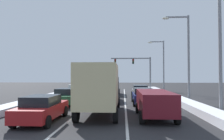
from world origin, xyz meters
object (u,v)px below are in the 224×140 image
sedan_tan_center_lane_second (109,94)px  street_lamp_right_mid (185,51)px  traffic_light_gantry (138,66)px  sedan_gray_right_lane_third (140,91)px  street_lamp_right_far (161,61)px  box_truck_center_lane_nearest (101,87)px  suv_charcoal_center_lane_third (112,87)px  street_lamp_right_near (215,37)px  suv_maroon_right_lane_nearest (155,102)px  sedan_navy_right_lane_second (143,96)px  sedan_red_left_lane_nearest (42,108)px  suv_white_left_lane_third (81,89)px  sedan_green_left_lane_second (67,96)px

sedan_tan_center_lane_second → street_lamp_right_mid: size_ratio=0.52×
street_lamp_right_mid → traffic_light_gantry: bearing=100.5°
sedan_gray_right_lane_third → street_lamp_right_far: bearing=63.8°
box_truck_center_lane_nearest → sedan_tan_center_lane_second: bearing=89.6°
suv_charcoal_center_lane_third → box_truck_center_lane_nearest: bearing=-89.8°
traffic_light_gantry → street_lamp_right_far: size_ratio=0.90×
street_lamp_right_near → suv_maroon_right_lane_nearest: bearing=-170.7°
suv_maroon_right_lane_nearest → sedan_navy_right_lane_second: suv_maroon_right_lane_nearest is taller
sedan_gray_right_lane_third → sedan_tan_center_lane_second: size_ratio=1.00×
suv_maroon_right_lane_nearest → suv_charcoal_center_lane_third: bearing=103.0°
traffic_light_gantry → street_lamp_right_far: 6.05m
sedan_red_left_lane_nearest → suv_white_left_lane_third: size_ratio=0.92×
box_truck_center_lane_nearest → suv_white_left_lane_third: box_truck_center_lane_nearest is taller
suv_white_left_lane_third → sedan_navy_right_lane_second: bearing=-36.9°
sedan_green_left_lane_second → street_lamp_right_mid: bearing=9.7°
sedan_green_left_lane_second → street_lamp_right_far: size_ratio=0.54×
sedan_tan_center_lane_second → suv_charcoal_center_lane_third: bearing=90.8°
suv_maroon_right_lane_nearest → street_lamp_right_far: bearing=78.1°
sedan_gray_right_lane_third → traffic_light_gantry: bearing=87.0°
street_lamp_right_near → street_lamp_right_mid: street_lamp_right_near is taller
sedan_navy_right_lane_second → street_lamp_right_mid: size_ratio=0.52×
sedan_gray_right_lane_third → sedan_red_left_lane_nearest: size_ratio=1.00×
sedan_navy_right_lane_second → sedan_green_left_lane_second: bearing=-172.7°
box_truck_center_lane_nearest → street_lamp_right_mid: size_ratio=0.83×
sedan_green_left_lane_second → traffic_light_gantry: size_ratio=0.60×
sedan_navy_right_lane_second → suv_charcoal_center_lane_third: suv_charcoal_center_lane_third is taller
suv_white_left_lane_third → street_lamp_right_near: bearing=-44.0°
suv_white_left_lane_third → traffic_light_gantry: traffic_light_gantry is taller
sedan_tan_center_lane_second → traffic_light_gantry: 17.83m
sedan_gray_right_lane_third → sedan_tan_center_lane_second: (-3.55, -3.44, 0.00)m
suv_charcoal_center_lane_third → street_lamp_right_near: bearing=-62.7°
sedan_gray_right_lane_third → sedan_navy_right_lane_second: bearing=-92.0°
street_lamp_right_mid → suv_charcoal_center_lane_third: bearing=133.0°
sedan_green_left_lane_second → suv_charcoal_center_lane_third: bearing=70.9°
sedan_gray_right_lane_third → street_lamp_right_mid: size_ratio=0.52×
box_truck_center_lane_nearest → suv_white_left_lane_third: size_ratio=1.47×
suv_charcoal_center_lane_third → sedan_red_left_lane_nearest: size_ratio=1.09×
suv_white_left_lane_third → sedan_green_left_lane_second: bearing=-90.5°
box_truck_center_lane_nearest → sedan_red_left_lane_nearest: (-3.15, -2.25, -1.14)m
sedan_gray_right_lane_third → box_truck_center_lane_nearest: size_ratio=0.63×
sedan_navy_right_lane_second → sedan_green_left_lane_second: size_ratio=1.00×
sedan_green_left_lane_second → suv_white_left_lane_third: (0.05, 6.07, 0.25)m
sedan_tan_center_lane_second → street_lamp_right_far: size_ratio=0.54×
sedan_gray_right_lane_third → suv_charcoal_center_lane_third: (-3.64, 3.69, 0.25)m
sedan_tan_center_lane_second → suv_charcoal_center_lane_third: (-0.09, 7.13, 0.25)m
sedan_gray_right_lane_third → suv_white_left_lane_third: suv_white_left_lane_third is taller
box_truck_center_lane_nearest → traffic_light_gantry: (4.31, 24.38, 2.60)m
sedan_tan_center_lane_second → traffic_light_gantry: bearing=75.8°
suv_charcoal_center_lane_third → street_lamp_right_far: 10.06m
suv_charcoal_center_lane_third → sedan_navy_right_lane_second: bearing=-69.6°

